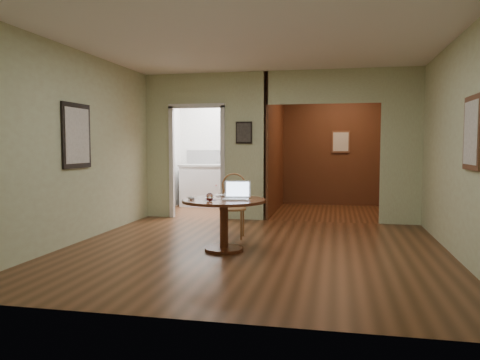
% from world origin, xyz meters
% --- Properties ---
extents(floor, '(5.00, 5.00, 0.00)m').
position_xyz_m(floor, '(0.00, 0.00, 0.00)').
color(floor, '#3F2412').
rests_on(floor, ground).
extents(room_shell, '(5.20, 7.50, 5.00)m').
position_xyz_m(room_shell, '(-0.47, 3.10, 1.29)').
color(room_shell, white).
rests_on(room_shell, ground).
extents(dining_table, '(1.08, 1.08, 0.67)m').
position_xyz_m(dining_table, '(-0.35, -0.10, 0.50)').
color(dining_table, maroon).
rests_on(dining_table, ground).
extents(chair, '(0.44, 0.44, 0.95)m').
position_xyz_m(chair, '(-0.44, 0.84, 0.53)').
color(chair, '#9F5E38').
rests_on(chair, ground).
extents(open_laptop, '(0.37, 0.34, 0.23)m').
position_xyz_m(open_laptop, '(-0.19, -0.08, 0.74)').
color(open_laptop, white).
rests_on(open_laptop, dining_table).
extents(closed_laptop, '(0.33, 0.24, 0.02)m').
position_xyz_m(closed_laptop, '(-0.40, 0.24, 0.69)').
color(closed_laptop, silver).
rests_on(closed_laptop, dining_table).
extents(mouse, '(0.13, 0.10, 0.05)m').
position_xyz_m(mouse, '(-0.74, -0.27, 0.70)').
color(mouse, white).
rests_on(mouse, dining_table).
extents(wine_glass, '(0.09, 0.09, 0.10)m').
position_xyz_m(wine_glass, '(-0.48, -0.34, 0.73)').
color(wine_glass, white).
rests_on(wine_glass, dining_table).
extents(pen, '(0.14, 0.03, 0.01)m').
position_xyz_m(pen, '(-0.49, -0.23, 0.68)').
color(pen, navy).
rests_on(pen, dining_table).
extents(kitchen_cabinet, '(2.06, 0.60, 0.94)m').
position_xyz_m(kitchen_cabinet, '(-1.35, 4.20, 0.47)').
color(kitchen_cabinet, silver).
rests_on(kitchen_cabinet, ground).
extents(grocery_bag, '(0.28, 0.25, 0.27)m').
position_xyz_m(grocery_bag, '(-0.55, 4.20, 1.07)').
color(grocery_bag, beige).
rests_on(grocery_bag, kitchen_cabinet).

